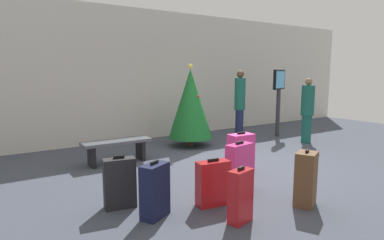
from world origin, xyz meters
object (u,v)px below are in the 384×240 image
object	(u,v)px
flight_info_kiosk	(279,91)
suitcase_3	(239,166)
suitcase_6	(213,183)
suitcase_2	(306,179)
holiday_tree	(190,104)
traveller_0	(240,103)
suitcase_1	(240,196)
suitcase_0	(155,191)
waiting_bench	(117,146)
traveller_1	(307,109)
suitcase_5	(241,153)
suitcase_4	(120,183)

from	to	relation	value
flight_info_kiosk	suitcase_3	bearing A→B (deg)	-144.91
suitcase_6	flight_info_kiosk	bearing A→B (deg)	33.17
suitcase_2	holiday_tree	bearing A→B (deg)	80.49
traveller_0	suitcase_1	bearing A→B (deg)	-131.02
holiday_tree	suitcase_3	bearing A→B (deg)	-108.53
suitcase_0	flight_info_kiosk	bearing A→B (deg)	28.08
flight_info_kiosk	suitcase_2	size ratio (longest dim) A/B	2.40
traveller_0	suitcase_3	world-z (taller)	traveller_0
waiting_bench	traveller_1	xyz separation A→B (m)	(4.95, -0.85, 0.55)
traveller_1	suitcase_6	size ratio (longest dim) A/B	2.53
flight_info_kiosk	traveller_0	distance (m)	1.29
flight_info_kiosk	suitcase_0	xyz separation A→B (m)	(-5.46, -2.91, -0.97)
holiday_tree	waiting_bench	world-z (taller)	holiday_tree
holiday_tree	suitcase_5	bearing A→B (deg)	-98.60
holiday_tree	suitcase_2	xyz separation A→B (m)	(-0.68, -4.05, -0.70)
suitcase_2	suitcase_3	xyz separation A→B (m)	(-0.34, 1.02, -0.01)
traveller_0	suitcase_6	xyz separation A→B (m)	(-3.38, -3.31, -0.71)
flight_info_kiosk	traveller_1	size ratio (longest dim) A/B	1.13
traveller_0	suitcase_2	bearing A→B (deg)	-119.72
flight_info_kiosk	suitcase_0	bearing A→B (deg)	-151.92
waiting_bench	suitcase_3	world-z (taller)	suitcase_3
suitcase_2	suitcase_5	world-z (taller)	suitcase_2
suitcase_3	suitcase_0	bearing A→B (deg)	-172.75
suitcase_1	suitcase_5	xyz separation A→B (m)	(1.44, 1.62, 0.02)
waiting_bench	suitcase_2	xyz separation A→B (m)	(1.46, -3.54, 0.03)
traveller_0	suitcase_2	size ratio (longest dim) A/B	2.37
flight_info_kiosk	suitcase_0	size ratio (longest dim) A/B	2.59
holiday_tree	suitcase_0	bearing A→B (deg)	-129.03
holiday_tree	traveller_0	world-z (taller)	holiday_tree
holiday_tree	flight_info_kiosk	distance (m)	2.87
flight_info_kiosk	traveller_0	world-z (taller)	flight_info_kiosk
traveller_1	suitcase_0	bearing A→B (deg)	-160.92
suitcase_1	suitcase_3	size ratio (longest dim) A/B	0.92
traveller_0	suitcase_0	world-z (taller)	traveller_0
waiting_bench	suitcase_1	world-z (taller)	suitcase_1
holiday_tree	suitcase_1	bearing A→B (deg)	-114.43
waiting_bench	traveller_0	bearing A→B (deg)	7.35
suitcase_2	suitcase_4	bearing A→B (deg)	148.48
waiting_bench	suitcase_2	distance (m)	3.83
suitcase_4	suitcase_5	size ratio (longest dim) A/B	0.98
suitcase_4	traveller_1	bearing A→B (deg)	13.17
traveller_0	suitcase_1	world-z (taller)	traveller_0
suitcase_5	suitcase_3	bearing A→B (deg)	-133.03
suitcase_0	suitcase_2	bearing A→B (deg)	-22.71
suitcase_1	suitcase_5	distance (m)	2.17
suitcase_4	traveller_0	bearing A→B (deg)	30.62
suitcase_4	suitcase_6	bearing A→B (deg)	-29.36
waiting_bench	suitcase_0	xyz separation A→B (m)	(-0.49, -2.73, -0.00)
suitcase_6	suitcase_2	bearing A→B (deg)	-33.68
suitcase_0	suitcase_1	bearing A→B (deg)	-40.39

